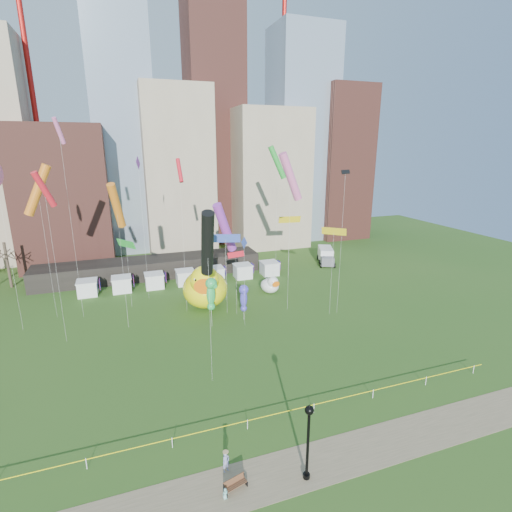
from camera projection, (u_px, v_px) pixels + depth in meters
name	position (u px, v px, depth m)	size (l,w,h in m)	color
ground	(247.00, 429.00, 31.15)	(160.00, 160.00, 0.00)	#2D581B
footpath	(270.00, 477.00, 26.61)	(70.00, 4.00, 0.02)	#736647
skyline	(167.00, 150.00, 81.40)	(101.00, 23.00, 68.00)	brown
crane_left	(25.00, 4.00, 69.63)	(23.00, 1.00, 76.00)	red
crane_right	(288.00, 32.00, 86.30)	(23.00, 1.00, 76.00)	red
pavilion	(151.00, 268.00, 67.52)	(38.00, 6.00, 3.20)	black
vendor_tents	(185.00, 278.00, 63.82)	(33.24, 2.80, 2.40)	white
caution_tape	(247.00, 422.00, 30.96)	(50.00, 0.06, 0.90)	white
big_duck	(205.00, 287.00, 54.05)	(7.79, 9.34, 6.70)	#FFF30D
small_duck	(270.00, 285.00, 59.90)	(3.12, 3.92, 2.89)	white
seahorse_green	(211.00, 291.00, 47.63)	(1.77, 2.03, 6.56)	silver
seahorse_purple	(244.00, 296.00, 49.96)	(1.48, 1.72, 4.90)	silver
park_bench	(235.00, 484.00, 25.54)	(1.71, 0.95, 0.84)	brown
lamppost	(308.00, 434.00, 25.56)	(0.62, 0.62, 5.93)	black
box_truck	(326.00, 255.00, 75.57)	(4.86, 7.26, 2.91)	white
woman	(226.00, 462.00, 26.89)	(0.57, 0.37, 1.55)	silver
toddler	(225.00, 494.00, 24.86)	(0.28, 0.20, 0.80)	white
kite_0	(44.00, 190.00, 40.44)	(2.19, 2.03, 19.69)	silver
kite_2	(207.00, 244.00, 33.92)	(1.53, 3.92, 16.99)	silver
kite_3	(277.00, 163.00, 58.81)	(3.05, 1.17, 22.28)	silver
kite_4	(334.00, 232.00, 49.54)	(2.68, 2.43, 12.03)	silver
kite_5	(244.00, 246.00, 46.48)	(0.31, 1.51, 11.67)	silver
kite_6	(117.00, 206.00, 44.55)	(1.98, 3.39, 18.23)	silver
kite_7	(139.00, 170.00, 52.96)	(0.67, 1.73, 20.84)	silver
kite_8	(236.00, 255.00, 50.45)	(2.40, 0.82, 8.78)	silver
kite_9	(290.00, 177.00, 49.18)	(3.84, 1.92, 21.48)	silver
kite_10	(345.00, 175.00, 47.91)	(1.62, 0.93, 19.29)	silver
kite_11	(126.00, 244.00, 52.60)	(2.44, 3.23, 9.80)	silver
kite_12	(290.00, 220.00, 64.95)	(3.81, 1.01, 10.79)	silver
kite_13	(226.00, 239.00, 50.14)	(3.83, 1.68, 11.13)	silver
kite_14	(38.00, 190.00, 47.12)	(3.79, 1.11, 20.16)	silver
kite_15	(225.00, 228.00, 54.44)	(4.31, 3.58, 14.73)	silver
kite_16	(180.00, 171.00, 48.41)	(0.72, 1.82, 20.67)	silver
kite_17	(59.00, 131.00, 45.30)	(1.24, 1.85, 25.40)	silver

